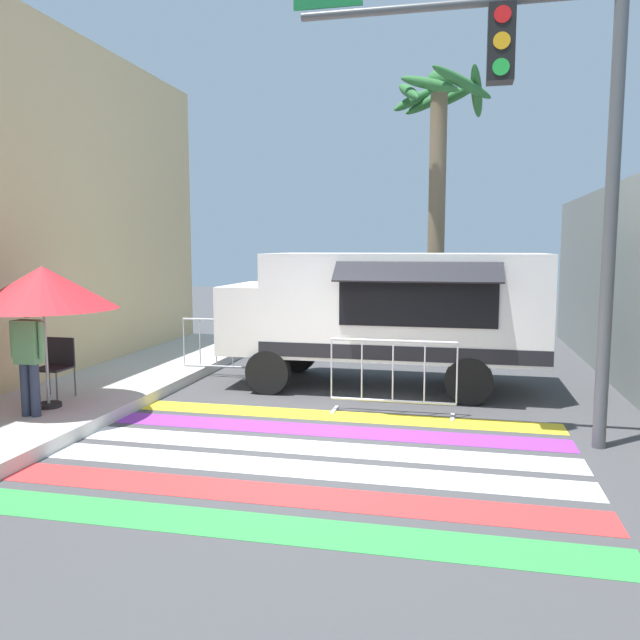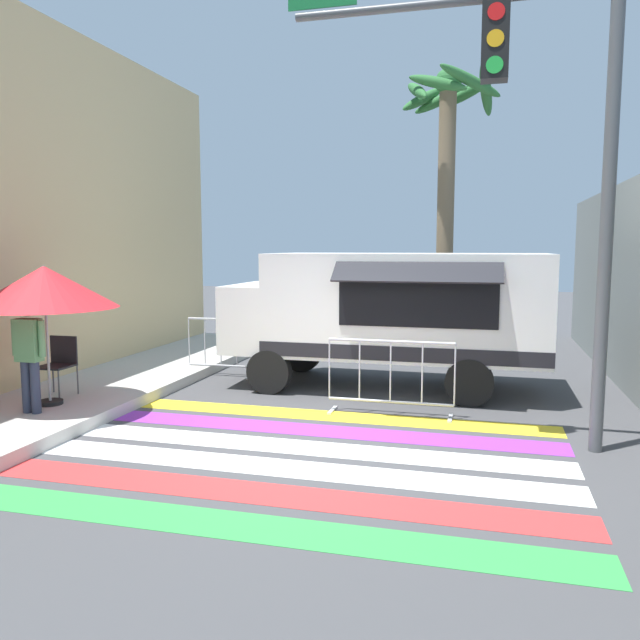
{
  "view_description": "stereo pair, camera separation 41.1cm",
  "coord_description": "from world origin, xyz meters",
  "px_view_note": "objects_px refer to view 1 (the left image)",
  "views": [
    {
      "loc": [
        1.69,
        -7.61,
        2.5
      ],
      "look_at": [
        -0.51,
        2.29,
        1.32
      ],
      "focal_mm": 35.0,
      "sensor_mm": 36.0,
      "label": 1
    },
    {
      "loc": [
        2.09,
        -7.51,
        2.5
      ],
      "look_at": [
        -0.51,
        2.29,
        1.32
      ],
      "focal_mm": 35.0,
      "sensor_mm": 36.0,
      "label": 2
    }
  ],
  "objects_px": {
    "barricade_front": "(393,378)",
    "barricade_side": "(216,349)",
    "food_truck": "(381,308)",
    "patio_umbrella": "(43,288)",
    "palm_tree": "(438,162)",
    "vendor_person": "(28,353)",
    "folding_chair": "(56,362)",
    "traffic_signal_pole": "(547,123)"
  },
  "relations": [
    {
      "from": "food_truck",
      "to": "folding_chair",
      "type": "bearing_deg",
      "value": -150.69
    },
    {
      "from": "vendor_person",
      "to": "palm_tree",
      "type": "bearing_deg",
      "value": 39.68
    },
    {
      "from": "food_truck",
      "to": "vendor_person",
      "type": "xyz_separation_m",
      "value": [
        -4.38,
        -3.69,
        -0.37
      ]
    },
    {
      "from": "traffic_signal_pole",
      "to": "barricade_side",
      "type": "bearing_deg",
      "value": 151.34
    },
    {
      "from": "traffic_signal_pole",
      "to": "barricade_side",
      "type": "relative_size",
      "value": 4.33
    },
    {
      "from": "traffic_signal_pole",
      "to": "vendor_person",
      "type": "bearing_deg",
      "value": -173.06
    },
    {
      "from": "patio_umbrella",
      "to": "traffic_signal_pole",
      "type": "bearing_deg",
      "value": 2.87
    },
    {
      "from": "food_truck",
      "to": "palm_tree",
      "type": "height_order",
      "value": "palm_tree"
    },
    {
      "from": "food_truck",
      "to": "patio_umbrella",
      "type": "distance_m",
      "value": 5.52
    },
    {
      "from": "vendor_person",
      "to": "palm_tree",
      "type": "height_order",
      "value": "palm_tree"
    },
    {
      "from": "folding_chair",
      "to": "barricade_side",
      "type": "xyz_separation_m",
      "value": [
        1.5,
        2.81,
        -0.2
      ]
    },
    {
      "from": "barricade_front",
      "to": "palm_tree",
      "type": "xyz_separation_m",
      "value": [
        0.4,
        5.72,
        3.9
      ]
    },
    {
      "from": "food_truck",
      "to": "barricade_front",
      "type": "xyz_separation_m",
      "value": [
        0.42,
        -1.85,
        -0.87
      ]
    },
    {
      "from": "barricade_front",
      "to": "barricade_side",
      "type": "relative_size",
      "value": 1.38
    },
    {
      "from": "barricade_front",
      "to": "barricade_side",
      "type": "distance_m",
      "value": 4.15
    },
    {
      "from": "folding_chair",
      "to": "palm_tree",
      "type": "bearing_deg",
      "value": 39.59
    },
    {
      "from": "folding_chair",
      "to": "barricade_front",
      "type": "xyz_separation_m",
      "value": [
        5.13,
        0.79,
        -0.18
      ]
    },
    {
      "from": "food_truck",
      "to": "traffic_signal_pole",
      "type": "height_order",
      "value": "traffic_signal_pole"
    },
    {
      "from": "folding_chair",
      "to": "barricade_side",
      "type": "height_order",
      "value": "barricade_side"
    },
    {
      "from": "patio_umbrella",
      "to": "palm_tree",
      "type": "xyz_separation_m",
      "value": [
        5.28,
        7.07,
        2.54
      ]
    },
    {
      "from": "traffic_signal_pole",
      "to": "patio_umbrella",
      "type": "distance_m",
      "value": 7.13
    },
    {
      "from": "traffic_signal_pole",
      "to": "patio_umbrella",
      "type": "xyz_separation_m",
      "value": [
        -6.81,
        -0.34,
        -2.07
      ]
    },
    {
      "from": "patio_umbrella",
      "to": "vendor_person",
      "type": "xyz_separation_m",
      "value": [
        0.08,
        -0.48,
        -0.86
      ]
    },
    {
      "from": "traffic_signal_pole",
      "to": "barricade_front",
      "type": "distance_m",
      "value": 4.07
    },
    {
      "from": "patio_umbrella",
      "to": "barricade_side",
      "type": "distance_m",
      "value": 3.86
    },
    {
      "from": "barricade_front",
      "to": "vendor_person",
      "type": "bearing_deg",
      "value": -159.12
    },
    {
      "from": "patio_umbrella",
      "to": "barricade_side",
      "type": "bearing_deg",
      "value": 69.65
    },
    {
      "from": "folding_chair",
      "to": "barricade_front",
      "type": "relative_size",
      "value": 0.49
    },
    {
      "from": "barricade_side",
      "to": "folding_chair",
      "type": "bearing_deg",
      "value": -118.13
    },
    {
      "from": "folding_chair",
      "to": "barricade_front",
      "type": "bearing_deg",
      "value": -1.29
    },
    {
      "from": "barricade_side",
      "to": "palm_tree",
      "type": "height_order",
      "value": "palm_tree"
    },
    {
      "from": "food_truck",
      "to": "barricade_front",
      "type": "bearing_deg",
      "value": -77.23
    },
    {
      "from": "vendor_person",
      "to": "barricade_front",
      "type": "distance_m",
      "value": 5.17
    },
    {
      "from": "folding_chair",
      "to": "palm_tree",
      "type": "height_order",
      "value": "palm_tree"
    },
    {
      "from": "vendor_person",
      "to": "barricade_side",
      "type": "height_order",
      "value": "vendor_person"
    },
    {
      "from": "vendor_person",
      "to": "barricade_front",
      "type": "height_order",
      "value": "vendor_person"
    },
    {
      "from": "palm_tree",
      "to": "vendor_person",
      "type": "bearing_deg",
      "value": -124.57
    },
    {
      "from": "folding_chair",
      "to": "barricade_front",
      "type": "height_order",
      "value": "barricade_front"
    },
    {
      "from": "folding_chair",
      "to": "patio_umbrella",
      "type": "bearing_deg",
      "value": -75.94
    },
    {
      "from": "barricade_front",
      "to": "palm_tree",
      "type": "bearing_deg",
      "value": 86.0
    },
    {
      "from": "food_truck",
      "to": "patio_umbrella",
      "type": "relative_size",
      "value": 2.67
    },
    {
      "from": "traffic_signal_pole",
      "to": "food_truck",
      "type": "bearing_deg",
      "value": 129.32
    }
  ]
}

